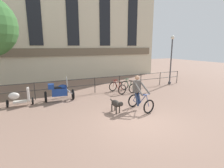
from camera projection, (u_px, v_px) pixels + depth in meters
ground_plane at (138, 122)px, 7.36m from camera, size 60.00×60.00×0.00m
canal_railing at (95, 83)px, 11.79m from camera, size 15.05×0.05×1.05m
building_facade at (72, 15)px, 15.80m from camera, size 18.00×0.72×11.77m
cyclist_with_bike at (139, 95)px, 8.65m from camera, size 0.85×1.26×1.70m
dog at (116, 104)px, 8.28m from camera, size 0.36×1.05×0.63m
parked_motorcycle at (59, 91)px, 10.07m from camera, size 1.70×0.78×1.35m
parked_bicycle_near_lamp at (117, 88)px, 11.87m from camera, size 0.83×1.20×0.86m
parked_bicycle_mid_left at (129, 86)px, 12.24m from camera, size 0.71×1.14×0.86m
parked_scooter at (19, 98)px, 9.19m from camera, size 1.30×0.49×0.96m
street_lamp at (171, 57)px, 14.22m from camera, size 0.28×0.28×3.94m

